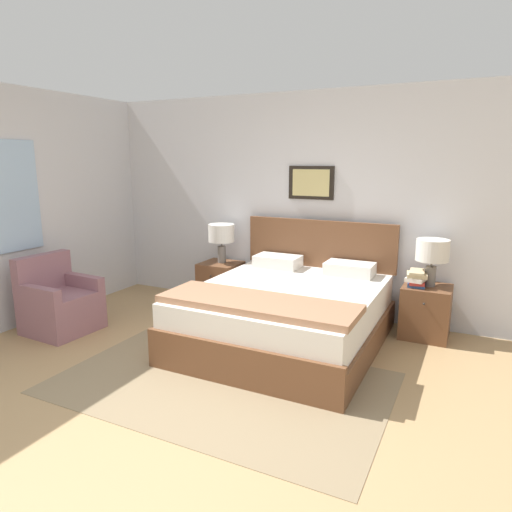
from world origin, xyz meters
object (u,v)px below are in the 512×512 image
at_px(bed, 286,313).
at_px(table_lamp_by_door, 432,252).
at_px(table_lamp_near_window, 221,235).
at_px(nightstand_near_window, 221,284).
at_px(nightstand_by_door, 426,312).
at_px(armchair, 59,305).

relative_size(bed, table_lamp_by_door, 4.24).
height_order(bed, table_lamp_by_door, bed).
xyz_separation_m(bed, table_lamp_near_window, (-1.23, 0.82, 0.58)).
bearing_deg(table_lamp_by_door, table_lamp_near_window, 180.00).
distance_m(bed, nightstand_near_window, 1.47).
bearing_deg(table_lamp_near_window, nightstand_near_window, -113.53).
bearing_deg(nightstand_near_window, table_lamp_near_window, 66.47).
height_order(nightstand_near_window, nightstand_by_door, same).
distance_m(armchair, nightstand_near_window, 1.91).
bearing_deg(table_lamp_by_door, armchair, -156.18).
bearing_deg(nightstand_near_window, armchair, -125.05).
relative_size(nightstand_by_door, table_lamp_near_window, 1.12).
bearing_deg(table_lamp_near_window, armchair, -124.92).
relative_size(armchair, table_lamp_near_window, 1.68).
distance_m(table_lamp_near_window, table_lamp_by_door, 2.48).
distance_m(nightstand_by_door, table_lamp_by_door, 0.63).
relative_size(nightstand_near_window, table_lamp_by_door, 1.12).
distance_m(nightstand_by_door, table_lamp_near_window, 2.55).
bearing_deg(nightstand_near_window, bed, -32.83).
xyz_separation_m(armchair, table_lamp_by_door, (3.59, 1.59, 0.61)).
relative_size(armchair, nightstand_by_door, 1.50).
height_order(bed, nightstand_near_window, bed).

